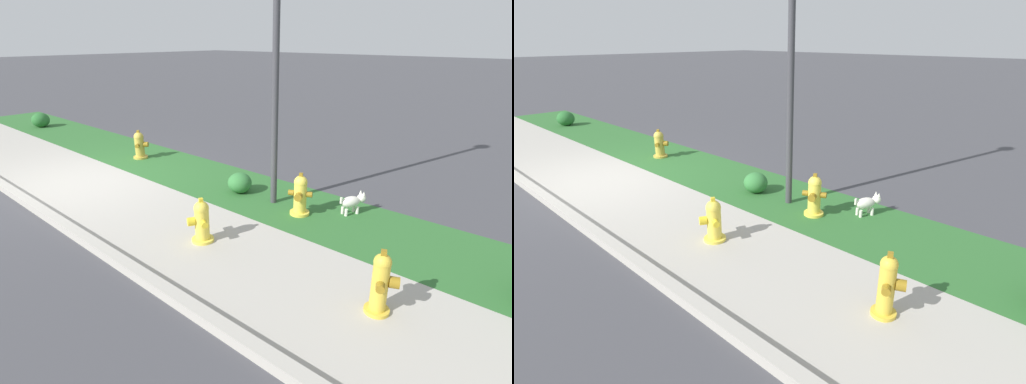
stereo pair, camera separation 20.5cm
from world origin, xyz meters
TOP-DOWN VIEW (x-y plane):
  - ground_plane at (0.00, 0.00)m, footprint 120.00×120.00m
  - sidewalk_pavement at (0.00, 0.00)m, footprint 18.00×2.02m
  - grass_verge at (0.00, 1.90)m, footprint 18.00×1.78m
  - street_curb at (0.00, -1.09)m, footprint 18.00×0.16m
  - fire_hydrant_far_end at (4.11, 1.68)m, footprint 0.39×0.37m
  - fire_hydrant_mid_block at (6.17, 0.20)m, footprint 0.33×0.36m
  - fire_hydrant_by_grass_verge at (-0.60, 1.81)m, footprint 0.37×0.36m
  - fire_hydrant_across_street at (3.63, 0.03)m, footprint 0.38×0.36m
  - small_white_dog at (4.73, 2.28)m, footprint 0.31×0.46m
  - shrub_bush_mid_verge at (2.71, 1.75)m, footprint 0.44×0.44m
  - shrub_bush_far_verge at (-6.01, 1.72)m, footprint 0.53×0.53m

SIDE VIEW (x-z plane):
  - ground_plane at x=0.00m, z-range 0.00..0.00m
  - grass_verge at x=0.00m, z-range 0.00..0.01m
  - sidewalk_pavement at x=0.00m, z-range 0.00..0.01m
  - street_curb at x=0.00m, z-range 0.00..0.12m
  - shrub_bush_mid_verge at x=2.71m, z-range 0.00..0.38m
  - small_white_dog at x=4.73m, z-range 0.02..0.39m
  - shrub_bush_far_verge at x=-6.01m, z-range 0.00..0.45m
  - fire_hydrant_across_street at x=3.63m, z-range -0.02..0.63m
  - fire_hydrant_by_grass_verge at x=-0.60m, z-range -0.02..0.65m
  - fire_hydrant_far_end at x=4.11m, z-range -0.02..0.69m
  - fire_hydrant_mid_block at x=6.17m, z-range -0.01..0.72m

